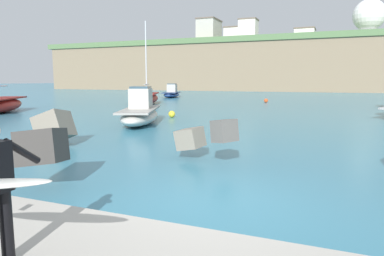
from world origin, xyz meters
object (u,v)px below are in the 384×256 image
object	(u,v)px
station_building_east	(248,31)
station_building_annex	(209,31)
station_building_central	(239,37)
station_building_west	(305,37)
boat_near_left	(1,104)
boat_mid_centre	(172,93)
mooring_buoy_outer	(172,114)
boat_mid_right	(147,98)
boat_far_left	(140,112)
mooring_buoy_middle	(266,101)
radar_dome	(369,17)

from	to	relation	value
station_building_east	station_building_annex	world-z (taller)	station_building_east
station_building_central	station_building_east	size ratio (longest dim) A/B	1.37
station_building_west	station_building_east	world-z (taller)	station_building_east
boat_near_left	boat_mid_centre	bearing A→B (deg)	85.45
station_building_east	mooring_buoy_outer	bearing A→B (deg)	-80.96
boat_mid_right	boat_far_left	bearing A→B (deg)	-62.08
mooring_buoy_middle	station_building_central	size ratio (longest dim) A/B	0.06
boat_near_left	mooring_buoy_middle	bearing A→B (deg)	49.31
boat_mid_centre	mooring_buoy_middle	distance (m)	15.78
boat_mid_centre	boat_mid_right	size ratio (longest dim) A/B	0.67
station_building_central	radar_dome	bearing A→B (deg)	-1.20
mooring_buoy_middle	station_building_central	distance (m)	63.33
station_building_central	boat_mid_centre	bearing A→B (deg)	-85.48
radar_dome	boat_mid_right	bearing A→B (deg)	-110.74
boat_mid_centre	boat_far_left	distance (m)	29.80
boat_near_left	station_building_annex	distance (m)	65.31
boat_far_left	mooring_buoy_outer	size ratio (longest dim) A/B	13.96
station_building_central	station_building_east	bearing A→B (deg)	-63.23
boat_far_left	station_building_annex	distance (m)	69.66
boat_far_left	mooring_buoy_middle	distance (m)	21.32
mooring_buoy_outer	station_building_annex	xyz separation A→B (m)	(-19.18, 61.94, 14.09)
boat_mid_right	boat_far_left	distance (m)	16.49
radar_dome	station_building_east	size ratio (longest dim) A/B	1.79
mooring_buoy_middle	station_building_east	distance (m)	53.00
boat_near_left	boat_mid_right	size ratio (longest dim) A/B	1.04
boat_mid_centre	boat_far_left	xyz separation A→B (m)	(11.16, -27.64, 0.06)
boat_near_left	station_building_west	world-z (taller)	station_building_west
boat_far_left	radar_dome	size ratio (longest dim) A/B	0.62
boat_mid_right	station_building_west	size ratio (longest dim) A/B	1.17
boat_near_left	boat_far_left	bearing A→B (deg)	-8.70
station_building_central	station_building_annex	size ratio (longest dim) A/B	1.05
station_building_annex	mooring_buoy_middle	bearing A→B (deg)	-63.54
boat_mid_centre	radar_dome	bearing A→B (deg)	61.59
station_building_east	station_building_annex	distance (m)	9.77
station_building_west	station_building_annex	xyz separation A→B (m)	(-20.90, -17.78, 0.47)
mooring_buoy_outer	station_building_annex	distance (m)	66.35
boat_far_left	mooring_buoy_middle	xyz separation A→B (m)	(3.19, 21.08, -0.43)
mooring_buoy_middle	station_building_east	world-z (taller)	station_building_east
station_building_west	station_building_central	world-z (taller)	station_building_central
boat_near_left	station_building_central	world-z (taller)	station_building_central
station_building_west	boat_mid_centre	bearing A→B (deg)	-103.19
boat_near_left	boat_far_left	size ratio (longest dim) A/B	1.38
boat_mid_right	station_building_east	xyz separation A→B (m)	(-2.68, 55.72, 13.83)
mooring_buoy_outer	station_building_east	bearing A→B (deg)	99.04
radar_dome	boat_near_left	bearing A→B (deg)	-111.21
radar_dome	station_building_west	world-z (taller)	radar_dome
boat_mid_right	station_building_west	bearing A→B (deg)	82.03
station_building_central	station_building_annex	xyz separation A→B (m)	(-3.69, -14.38, 0.05)
mooring_buoy_outer	station_building_west	xyz separation A→B (m)	(1.72, 79.71, 13.62)
radar_dome	station_building_west	bearing A→B (deg)	164.70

